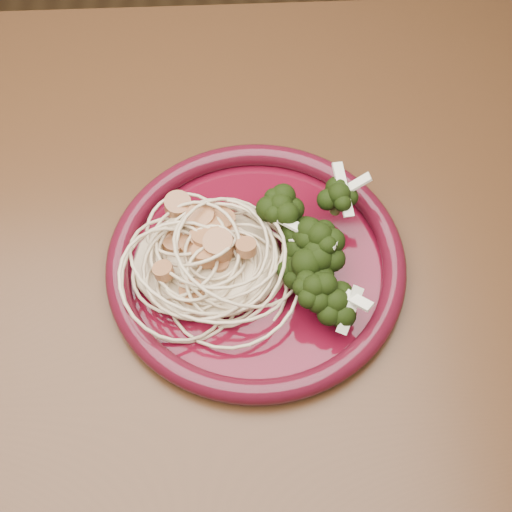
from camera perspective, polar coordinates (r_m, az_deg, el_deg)
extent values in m
cube|color=#472814|center=(0.62, -4.53, -5.91)|extent=(1.20, 0.80, 0.04)
cylinder|color=#4A0715|center=(0.62, 0.00, -0.84)|extent=(0.26, 0.26, 0.01)
torus|color=#4A0C18|center=(0.61, 0.00, -0.43)|extent=(0.27, 0.27, 0.02)
ellipsoid|color=#D0B98F|center=(0.61, -3.90, -0.04)|extent=(0.13, 0.12, 0.03)
ellipsoid|color=black|center=(0.60, 4.82, 0.50)|extent=(0.08, 0.14, 0.05)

